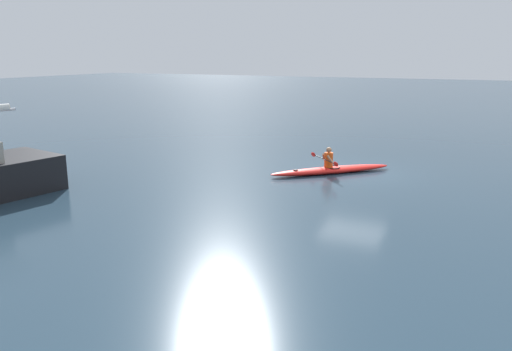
# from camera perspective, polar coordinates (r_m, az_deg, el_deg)

# --- Properties ---
(ground_plane) EXTENTS (160.00, 160.00, 0.00)m
(ground_plane) POSITION_cam_1_polar(r_m,az_deg,el_deg) (20.24, 11.06, 0.32)
(ground_plane) COLOR #233847
(kayak) EXTENTS (4.10, 3.98, 0.26)m
(kayak) POSITION_cam_1_polar(r_m,az_deg,el_deg) (19.96, 8.47, 0.62)
(kayak) COLOR red
(kayak) RESTS_ON ground
(kayaker) EXTENTS (1.64, 1.71, 0.78)m
(kayaker) POSITION_cam_1_polar(r_m,az_deg,el_deg) (19.79, 8.14, 1.90)
(kayaker) COLOR #E04C14
(kayaker) RESTS_ON kayak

